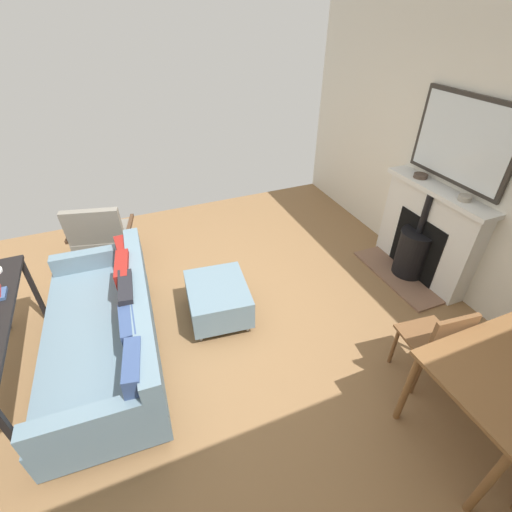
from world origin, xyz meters
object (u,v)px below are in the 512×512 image
Objects in this scene: armchair_accent at (100,232)px; dining_table at (508,383)px; mantel_bowl_far at (465,198)px; fireplace at (423,239)px; sofa at (110,332)px; dining_chair_near_fireplace at (437,341)px; ottoman at (218,298)px; mantel_bowl_near at (421,176)px.

armchair_accent is 4.04m from dining_table.
fireplace is at bearing -85.21° from mantel_bowl_far.
mantel_bowl_far is at bearing 174.78° from sofa.
fireplace is 1.33× the size of dining_table.
dining_table is 1.18× the size of dining_chair_near_fireplace.
fireplace is 2.37m from ottoman.
fireplace is at bearing -119.25° from dining_table.
mantel_bowl_far is (-0.00, 0.58, 0.01)m from mantel_bowl_near.
dining_chair_near_fireplace is (0.01, -0.53, -0.15)m from dining_table.
fireplace is 1.54× the size of armchair_accent.
armchair_accent is at bearing -20.33° from mantel_bowl_near.
dining_chair_near_fireplace reaches higher than dining_table.
ottoman is at bearing -54.36° from dining_table.
mantel_bowl_near is at bearing -94.79° from fireplace.
mantel_bowl_far is at bearing 168.69° from ottoman.
sofa reaches higher than ottoman.
sofa is at bearing -36.29° from dining_table.
dining_chair_near_fireplace is (-1.37, 1.39, 0.25)m from ottoman.
armchair_accent is at bearing -49.36° from dining_chair_near_fireplace.
mantel_bowl_near reaches higher than fireplace.
mantel_bowl_near is 1.91m from dining_chair_near_fireplace.
ottoman is (2.35, -0.18, -0.24)m from fireplace.
mantel_bowl_near is 0.20× the size of ottoman.
mantel_bowl_far is 0.15× the size of dining_chair_near_fireplace.
ottoman is 0.77× the size of dining_table.
armchair_accent reaches higher than dining_table.
dining_table is at bearing 125.83° from armchair_accent.
armchair_accent is (-0.03, -1.52, 0.12)m from sofa.
mantel_bowl_far is 0.16× the size of ottoman.
dining_table is at bearing 63.82° from mantel_bowl_near.
sofa is (3.36, -0.02, -0.13)m from fireplace.
fireplace is at bearing 85.21° from mantel_bowl_near.
armchair_accent is at bearing -54.17° from dining_table.
mantel_bowl_far is at bearing -124.60° from dining_table.
dining_table is at bearing 60.75° from fireplace.
sofa is 1.03m from ottoman.
dining_chair_near_fireplace is at bearing -89.05° from dining_table.
mantel_bowl_near reaches higher than armchair_accent.
ottoman is 0.91× the size of dining_chair_near_fireplace.
sofa reaches higher than dining_table.
mantel_bowl_far is 1.82m from dining_table.
sofa is at bearing -27.23° from dining_chair_near_fireplace.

